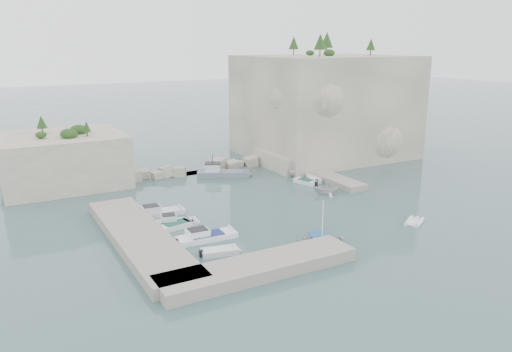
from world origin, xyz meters
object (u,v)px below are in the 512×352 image
motorboat_e (220,254)px  tender_east_b (306,184)px  tender_east_a (327,194)px  motorboat_c (175,228)px  tender_east_d (299,176)px  rowboat (322,244)px  inflatable_dinghy (414,223)px  tender_east_c (313,179)px  motorboat_d (207,240)px  motorboat_b (176,225)px  work_boat (223,176)px  motorboat_a (159,215)px

motorboat_e → tender_east_b: size_ratio=0.96×
tender_east_a → tender_east_b: tender_east_a is taller
motorboat_c → tender_east_d: size_ratio=1.18×
rowboat → tender_east_a: (10.62, 13.29, 0.00)m
inflatable_dinghy → tender_east_c: (0.87, 20.20, 0.00)m
motorboat_c → tender_east_c: size_ratio=0.90×
motorboat_c → inflatable_dinghy: motorboat_c is taller
motorboat_d → motorboat_b: bearing=105.6°
inflatable_dinghy → motorboat_c: bearing=123.0°
motorboat_c → rowboat: bearing=-56.1°
rowboat → work_boat: work_boat is taller
motorboat_d → tender_east_d: tender_east_d is taller
inflatable_dinghy → rowboat: bearing=147.9°
rowboat → tender_east_d: size_ratio=1.22×
motorboat_a → motorboat_e: (1.51, -13.26, 0.00)m
tender_east_d → rowboat: bearing=145.5°
motorboat_c → motorboat_a: bearing=81.9°
motorboat_a → tender_east_d: (23.88, 6.81, 0.00)m
motorboat_e → inflatable_dinghy: (22.08, -2.90, 0.00)m
motorboat_b → rowboat: size_ratio=1.08×
motorboat_c → tender_east_d: tender_east_d is taller
motorboat_e → tender_east_d: tender_east_d is taller
motorboat_b → tender_east_a: (21.38, 1.38, 0.00)m
motorboat_c → tender_east_d: bearing=15.1°
motorboat_e → motorboat_d: bearing=95.8°
motorboat_e → motorboat_c: bearing=109.6°
inflatable_dinghy → tender_east_c: bearing=56.5°
tender_east_c → tender_east_d: 2.83m
tender_east_d → motorboat_e: bearing=126.3°
motorboat_c → motorboat_e: bearing=-92.4°
motorboat_a → motorboat_d: 9.57m
motorboat_e → tender_east_a: tender_east_a is taller
motorboat_c → tender_east_a: size_ratio=1.24×
tender_east_c → motorboat_c: bearing=133.8°
inflatable_dinghy → tender_east_a: tender_east_a is taller
motorboat_a → motorboat_d: same height
rowboat → tender_east_d: bearing=-13.1°
motorboat_a → rowboat: (11.32, -15.92, 0.00)m
motorboat_a → tender_east_d: bearing=19.1°
tender_east_a → tender_east_d: size_ratio=0.95×
rowboat → motorboat_e: bearing=90.7°
rowboat → work_boat: size_ratio=0.57×
motorboat_e → tender_east_c: size_ratio=0.75×
motorboat_a → motorboat_c: size_ratio=1.41×
motorboat_a → motorboat_e: motorboat_a is taller
motorboat_e → tender_east_a: size_ratio=1.03×
tender_east_a → motorboat_d: bearing=133.0°
motorboat_b → rowboat: (10.76, -11.90, 0.00)m
motorboat_e → tender_east_a: (20.43, 10.63, 0.00)m
motorboat_a → motorboat_b: size_ratio=1.26×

